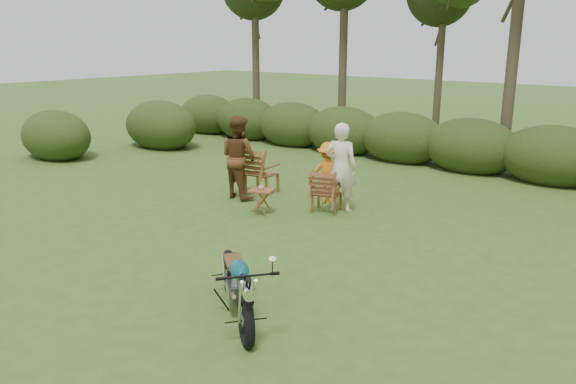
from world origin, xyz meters
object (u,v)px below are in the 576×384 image
Objects in this scene: motorcycle at (238,315)px; lawn_chair_left at (262,193)px; adult_a at (340,211)px; child at (328,203)px; lawn_chair_right at (326,211)px; side_table at (261,202)px; cup at (261,187)px; adult_b at (240,197)px.

lawn_chair_left is (-3.64, 4.52, 0.00)m from motorcycle.
adult_a reaches higher than child.
lawn_chair_right is 0.67× the size of child.
lawn_chair_right is 1.33m from side_table.
adult_a is at bearing 145.44° from motorcycle.
lawn_chair_left is at bearing -16.20° from adult_a.
side_table is 0.27× the size of adult_a.
cup is (1.04, -1.16, 0.53)m from lawn_chair_left.
lawn_chair_left reaches higher than lawn_chair_right.
lawn_chair_left is at bearing -96.13° from adult_b.
side_table is at bearing -61.20° from cup.
adult_a is at bearing 45.31° from cup.
cup is 0.06× the size of adult_a.
motorcycle is 17.32× the size of cup.
cup is (-0.92, -0.92, 0.53)m from lawn_chair_right.
lawn_chair_left is 2.15m from adult_a.
lawn_chair_left is at bearing -24.80° from lawn_chair_right.
motorcycle is 4.24m from side_table.
side_table is (-2.60, 3.35, 0.25)m from motorcycle.
side_table is at bearing 27.90° from lawn_chair_right.
motorcycle is 4.28m from cup.
child is at bearing -74.80° from lawn_chair_right.
child is at bearing 149.86° from motorcycle.
motorcycle is at bearing -52.22° from side_table.
adult_b reaches higher than motorcycle.
lawn_chair_left reaches higher than side_table.
adult_a is (2.15, -0.04, 0.00)m from lawn_chair_left.
child is (1.62, 0.29, 0.00)m from lawn_chair_left.
adult_a is at bearing 119.15° from child.
side_table is 4.50× the size of cup.
lawn_chair_right is at bearing 45.12° from cup.
adult_a is 2.34m from adult_b.
cup is (-2.60, 3.36, 0.53)m from motorcycle.
side_table is at bearing 124.48° from lawn_chair_left.
motorcycle is 1.46× the size of child.
side_table is 1.33m from adult_b.
motorcycle is at bearing 93.59° from lawn_chair_right.
child is at bearing -147.72° from adult_b.
adult_a is 1.38× the size of child.
cup is at bearing 164.81° from motorcycle.
cup is at bearing 30.17° from adult_a.
side_table is at bearing 158.86° from adult_b.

